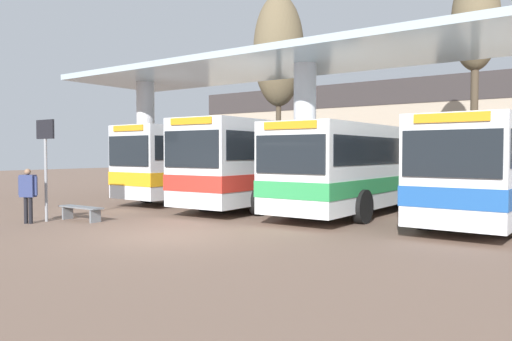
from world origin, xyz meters
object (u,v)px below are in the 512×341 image
object	(u,v)px
transit_bus_far_right_bay	(496,166)
poplar_tree_behind_left	(279,52)
transit_bus_right_bay	(371,164)
pedestrian_waiting	(28,190)
transit_bus_center_bay	(281,160)
waiting_bench_near_pillar	(81,210)
poplar_tree_behind_right	(476,23)
info_sign_platform	(45,149)
transit_bus_left_bay	(218,160)

from	to	relation	value
transit_bus_far_right_bay	poplar_tree_behind_left	xyz separation A→B (m)	(-11.52, 5.04, 5.79)
transit_bus_right_bay	pedestrian_waiting	xyz separation A→B (m)	(-7.16, -9.52, -0.71)
transit_bus_center_bay	waiting_bench_near_pillar	size ratio (longest dim) A/B	6.35
waiting_bench_near_pillar	poplar_tree_behind_right	distance (m)	19.30
transit_bus_far_right_bay	info_sign_platform	distance (m)	14.31
transit_bus_left_bay	transit_bus_right_bay	xyz separation A→B (m)	(7.67, -0.15, -0.09)
transit_bus_far_right_bay	poplar_tree_behind_right	distance (m)	10.32
transit_bus_left_bay	waiting_bench_near_pillar	size ratio (longest dim) A/B	5.87
transit_bus_center_bay	poplar_tree_behind_right	world-z (taller)	poplar_tree_behind_right
waiting_bench_near_pillar	poplar_tree_behind_right	world-z (taller)	poplar_tree_behind_right
poplar_tree_behind_left	pedestrian_waiting	bearing A→B (deg)	-90.21
poplar_tree_behind_right	transit_bus_center_bay	bearing A→B (deg)	-127.96
transit_bus_left_bay	transit_bus_far_right_bay	distance (m)	12.09
transit_bus_far_right_bay	pedestrian_waiting	world-z (taller)	transit_bus_far_right_bay
transit_bus_left_bay	waiting_bench_near_pillar	distance (m)	8.58
transit_bus_far_right_bay	poplar_tree_behind_right	bearing A→B (deg)	-72.08
transit_bus_right_bay	waiting_bench_near_pillar	xyz separation A→B (m)	(-6.38, -8.20, -1.40)
transit_bus_left_bay	transit_bus_center_bay	xyz separation A→B (m)	(3.85, -0.52, 0.04)
waiting_bench_near_pillar	poplar_tree_behind_left	bearing A→B (deg)	93.29
pedestrian_waiting	info_sign_platform	bearing A→B (deg)	58.80
pedestrian_waiting	poplar_tree_behind_right	world-z (taller)	poplar_tree_behind_right
transit_bus_right_bay	poplar_tree_behind_left	size ratio (longest dim) A/B	1.11
waiting_bench_near_pillar	info_sign_platform	world-z (taller)	info_sign_platform
transit_bus_right_bay	poplar_tree_behind_left	distance (m)	10.25
transit_bus_center_bay	transit_bus_right_bay	xyz separation A→B (m)	(3.82, 0.37, -0.13)
transit_bus_center_bay	waiting_bench_near_pillar	xyz separation A→B (m)	(-2.56, -7.83, -1.53)
poplar_tree_behind_right	poplar_tree_behind_left	bearing A→B (deg)	-163.84
transit_bus_center_bay	transit_bus_right_bay	size ratio (longest dim) A/B	0.97
transit_bus_left_bay	waiting_bench_near_pillar	world-z (taller)	transit_bus_left_bay
waiting_bench_near_pillar	pedestrian_waiting	world-z (taller)	pedestrian_waiting
pedestrian_waiting	transit_bus_center_bay	bearing A→B (deg)	41.99
transit_bus_far_right_bay	poplar_tree_behind_left	bearing A→B (deg)	-22.28
transit_bus_right_bay	poplar_tree_behind_right	distance (m)	9.94
transit_bus_center_bay	transit_bus_far_right_bay	world-z (taller)	transit_bus_center_bay
transit_bus_left_bay	transit_bus_far_right_bay	size ratio (longest dim) A/B	1.01
transit_bus_left_bay	pedestrian_waiting	world-z (taller)	transit_bus_left_bay
info_sign_platform	poplar_tree_behind_left	world-z (taller)	poplar_tree_behind_left
info_sign_platform	pedestrian_waiting	xyz separation A→B (m)	(-0.03, -0.58, -1.25)
transit_bus_far_right_bay	poplar_tree_behind_right	world-z (taller)	poplar_tree_behind_right
transit_bus_far_right_bay	pedestrian_waiting	xyz separation A→B (m)	(-11.57, -9.04, -0.72)
transit_bus_left_bay	pedestrian_waiting	bearing A→B (deg)	94.49
transit_bus_center_bay	poplar_tree_behind_left	size ratio (longest dim) A/B	1.08
poplar_tree_behind_left	poplar_tree_behind_right	size ratio (longest dim) A/B	0.98
transit_bus_left_bay	pedestrian_waiting	size ratio (longest dim) A/B	6.23
transit_bus_left_bay	info_sign_platform	distance (m)	9.11
transit_bus_center_bay	poplar_tree_behind_right	xyz separation A→B (m)	(5.93, 7.61, 6.35)
poplar_tree_behind_right	pedestrian_waiting	bearing A→B (deg)	-118.97
transit_bus_left_bay	transit_bus_right_bay	world-z (taller)	transit_bus_left_bay
info_sign_platform	poplar_tree_behind_right	bearing A→B (deg)	60.25
transit_bus_left_bay	transit_bus_center_bay	world-z (taller)	transit_bus_center_bay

